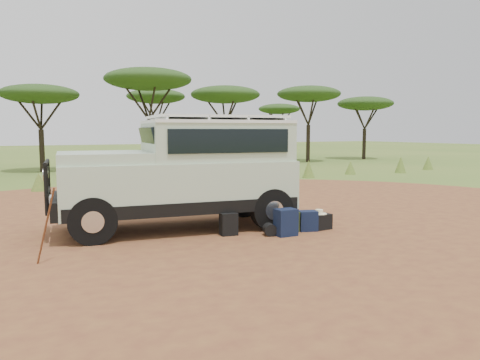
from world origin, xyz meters
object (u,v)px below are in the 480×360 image
backpack_navy (286,222)px  backpack_olive (295,222)px  hard_case (319,222)px  duffel_navy (308,221)px  backpack_black (229,224)px  safari_vehicle (185,174)px  walking_staff (46,226)px

backpack_navy → backpack_olive: size_ratio=1.31×
backpack_olive → hard_case: size_ratio=0.88×
duffel_navy → backpack_black: bearing=-175.7°
safari_vehicle → hard_case: bearing=-23.5°
safari_vehicle → backpack_olive: 2.74m
walking_staff → backpack_black: size_ratio=2.75×
walking_staff → backpack_olive: bearing=-55.1°
walking_staff → backpack_navy: (4.78, -0.12, -0.36)m
backpack_black → hard_case: bearing=-3.1°
walking_staff → hard_case: (5.83, 0.08, -0.48)m
safari_vehicle → hard_case: 3.27m
backpack_navy → duffel_navy: backpack_navy is taller
safari_vehicle → backpack_navy: 2.59m
walking_staff → backpack_black: (3.72, 0.51, -0.41)m
backpack_black → backpack_olive: backpack_black is taller
hard_case → backpack_black: bearing=164.5°
backpack_navy → backpack_olive: 0.52m
backpack_olive → hard_case: backpack_olive is taller
hard_case → duffel_navy: bearing=178.0°
backpack_olive → walking_staff: bearing=178.7°
safari_vehicle → backpack_black: safari_vehicle is taller
backpack_olive → hard_case: (0.61, -0.07, -0.04)m
safari_vehicle → backpack_olive: safari_vehicle is taller
walking_staff → backpack_navy: walking_staff is taller
backpack_navy → backpack_olive: backpack_navy is taller
backpack_navy → hard_case: size_ratio=1.16×
backpack_olive → hard_case: 0.62m
safari_vehicle → backpack_navy: safari_vehicle is taller
safari_vehicle → duffel_navy: bearing=-27.2°
backpack_navy → duffel_navy: (0.72, 0.18, -0.06)m
walking_staff → backpack_black: walking_staff is taller
walking_staff → backpack_black: bearing=-48.9°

